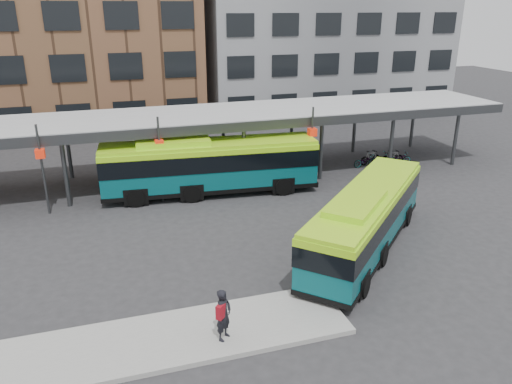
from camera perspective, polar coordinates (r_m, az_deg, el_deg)
name	(u,v)px	position (r m, az deg, el deg)	size (l,w,h in m)	color
ground	(270,276)	(20.63, 1.58, -9.56)	(120.00, 120.00, 0.00)	#28282B
boarding_island	(139,345)	(17.22, -13.22, -16.64)	(14.00, 3.00, 0.18)	gray
canopy	(200,118)	(30.95, -6.37, 8.43)	(40.00, 6.53, 4.80)	#999B9E
building_grey	(317,9)	(53.52, 6.98, 20.07)	(24.00, 14.00, 20.00)	slate
bus_front	(366,218)	(22.54, 12.48, -2.86)	(9.47, 9.33, 3.02)	#074D53
bus_rear	(209,164)	(28.84, -5.36, 3.15)	(12.42, 3.67, 3.38)	#074D53
pedestrian	(224,315)	(16.43, -3.73, -13.80)	(0.76, 0.76, 1.78)	black
bike_rack	(382,159)	(35.41, 14.18, 3.73)	(4.30, 1.42, 1.02)	slate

